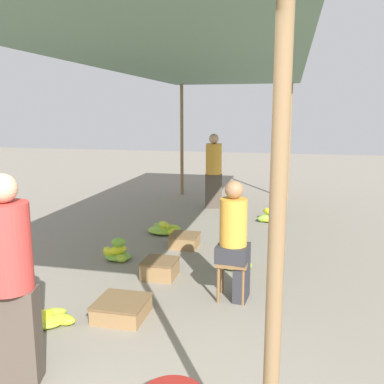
{
  "coord_description": "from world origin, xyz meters",
  "views": [
    {
      "loc": [
        1.34,
        -1.65,
        2.08
      ],
      "look_at": [
        0.0,
        4.16,
        0.95
      ],
      "focal_mm": 40.0,
      "sensor_mm": 36.0,
      "label": 1
    }
  ],
  "objects_px": {
    "vendor_seated": "(235,238)",
    "banana_pile_right_0": "(237,262)",
    "vendor_foreground": "(10,278)",
    "banana_pile_left_1": "(117,253)",
    "banana_pile_left_2": "(165,229)",
    "crate_far": "(122,309)",
    "banana_pile_right_1": "(269,217)",
    "crate_near": "(160,268)",
    "stool": "(233,268)",
    "crate_mid": "(185,240)",
    "shopper_walking_mid": "(214,170)",
    "banana_pile_left_0": "(48,318)"
  },
  "relations": [
    {
      "from": "vendor_foreground",
      "to": "banana_pile_right_1",
      "type": "xyz_separation_m",
      "value": [
        1.66,
        5.43,
        -0.77
      ]
    },
    {
      "from": "shopper_walking_mid",
      "to": "banana_pile_left_1",
      "type": "bearing_deg",
      "value": -101.72
    },
    {
      "from": "stool",
      "to": "shopper_walking_mid",
      "type": "bearing_deg",
      "value": 102.84
    },
    {
      "from": "stool",
      "to": "crate_mid",
      "type": "xyz_separation_m",
      "value": [
        -0.97,
        1.69,
        -0.26
      ]
    },
    {
      "from": "crate_near",
      "to": "crate_mid",
      "type": "distance_m",
      "value": 1.26
    },
    {
      "from": "crate_mid",
      "to": "shopper_walking_mid",
      "type": "xyz_separation_m",
      "value": [
        -0.05,
        2.78,
        0.73
      ]
    },
    {
      "from": "banana_pile_right_0",
      "to": "stool",
      "type": "bearing_deg",
      "value": -85.83
    },
    {
      "from": "stool",
      "to": "shopper_walking_mid",
      "type": "relative_size",
      "value": 0.28
    },
    {
      "from": "banana_pile_left_0",
      "to": "banana_pile_right_0",
      "type": "distance_m",
      "value": 2.57
    },
    {
      "from": "banana_pile_right_0",
      "to": "banana_pile_left_1",
      "type": "bearing_deg",
      "value": -176.98
    },
    {
      "from": "crate_mid",
      "to": "shopper_walking_mid",
      "type": "height_order",
      "value": "shopper_walking_mid"
    },
    {
      "from": "banana_pile_right_1",
      "to": "crate_near",
      "type": "height_order",
      "value": "banana_pile_right_1"
    },
    {
      "from": "vendor_seated",
      "to": "banana_pile_left_2",
      "type": "relative_size",
      "value": 2.26
    },
    {
      "from": "crate_mid",
      "to": "crate_far",
      "type": "height_order",
      "value": "crate_mid"
    },
    {
      "from": "vendor_foreground",
      "to": "banana_pile_left_0",
      "type": "height_order",
      "value": "vendor_foreground"
    },
    {
      "from": "banana_pile_left_1",
      "to": "banana_pile_right_0",
      "type": "bearing_deg",
      "value": 3.02
    },
    {
      "from": "stool",
      "to": "banana_pile_right_1",
      "type": "distance_m",
      "value": 3.58
    },
    {
      "from": "banana_pile_left_1",
      "to": "banana_pile_right_0",
      "type": "distance_m",
      "value": 1.69
    },
    {
      "from": "banana_pile_left_2",
      "to": "banana_pile_right_1",
      "type": "bearing_deg",
      "value": 34.39
    },
    {
      "from": "stool",
      "to": "shopper_walking_mid",
      "type": "height_order",
      "value": "shopper_walking_mid"
    },
    {
      "from": "banana_pile_left_2",
      "to": "banana_pile_right_0",
      "type": "height_order",
      "value": "banana_pile_right_0"
    },
    {
      "from": "banana_pile_left_2",
      "to": "shopper_walking_mid",
      "type": "distance_m",
      "value": 2.27
    },
    {
      "from": "vendor_foreground",
      "to": "vendor_seated",
      "type": "bearing_deg",
      "value": 52.19
    },
    {
      "from": "vendor_foreground",
      "to": "banana_pile_right_0",
      "type": "relative_size",
      "value": 3.09
    },
    {
      "from": "banana_pile_right_1",
      "to": "shopper_walking_mid",
      "type": "relative_size",
      "value": 0.33
    },
    {
      "from": "crate_mid",
      "to": "crate_near",
      "type": "bearing_deg",
      "value": -90.3
    },
    {
      "from": "vendor_foreground",
      "to": "crate_near",
      "type": "height_order",
      "value": "vendor_foreground"
    },
    {
      "from": "banana_pile_left_0",
      "to": "banana_pile_left_1",
      "type": "xyz_separation_m",
      "value": [
        -0.06,
        1.9,
        0.05
      ]
    },
    {
      "from": "vendor_seated",
      "to": "banana_pile_right_0",
      "type": "relative_size",
      "value": 2.53
    },
    {
      "from": "banana_pile_left_1",
      "to": "crate_far",
      "type": "bearing_deg",
      "value": -65.66
    },
    {
      "from": "crate_mid",
      "to": "shopper_walking_mid",
      "type": "distance_m",
      "value": 2.88
    },
    {
      "from": "stool",
      "to": "banana_pile_left_2",
      "type": "height_order",
      "value": "stool"
    },
    {
      "from": "vendor_seated",
      "to": "crate_far",
      "type": "xyz_separation_m",
      "value": [
        -1.06,
        -0.7,
        -0.62
      ]
    },
    {
      "from": "vendor_foreground",
      "to": "stool",
      "type": "height_order",
      "value": "vendor_foreground"
    },
    {
      "from": "banana_pile_left_1",
      "to": "crate_mid",
      "type": "distance_m",
      "value": 1.12
    },
    {
      "from": "banana_pile_right_0",
      "to": "banana_pile_left_2",
      "type": "bearing_deg",
      "value": 135.36
    },
    {
      "from": "vendor_foreground",
      "to": "banana_pile_left_1",
      "type": "relative_size",
      "value": 3.63
    },
    {
      "from": "crate_far",
      "to": "stool",
      "type": "bearing_deg",
      "value": 33.78
    },
    {
      "from": "banana_pile_left_2",
      "to": "crate_far",
      "type": "distance_m",
      "value": 3.11
    },
    {
      "from": "stool",
      "to": "crate_far",
      "type": "bearing_deg",
      "value": -146.22
    },
    {
      "from": "banana_pile_left_1",
      "to": "stool",
      "type": "bearing_deg",
      "value": -26.98
    },
    {
      "from": "vendor_seated",
      "to": "crate_far",
      "type": "relative_size",
      "value": 2.63
    },
    {
      "from": "crate_mid",
      "to": "crate_far",
      "type": "bearing_deg",
      "value": -91.63
    },
    {
      "from": "vendor_foreground",
      "to": "banana_pile_left_1",
      "type": "height_order",
      "value": "vendor_foreground"
    },
    {
      "from": "crate_mid",
      "to": "banana_pile_left_2",
      "type": "bearing_deg",
      "value": 126.6
    },
    {
      "from": "banana_pile_left_0",
      "to": "banana_pile_right_1",
      "type": "height_order",
      "value": "banana_pile_right_1"
    },
    {
      "from": "banana_pile_left_1",
      "to": "crate_near",
      "type": "xyz_separation_m",
      "value": [
        0.78,
        -0.47,
        0.01
      ]
    },
    {
      "from": "banana_pile_left_2",
      "to": "stool",
      "type": "bearing_deg",
      "value": -58.03
    },
    {
      "from": "crate_mid",
      "to": "banana_pile_right_1",
      "type": "bearing_deg",
      "value": 57.24
    },
    {
      "from": "banana_pile_left_2",
      "to": "crate_mid",
      "type": "relative_size",
      "value": 1.38
    }
  ]
}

